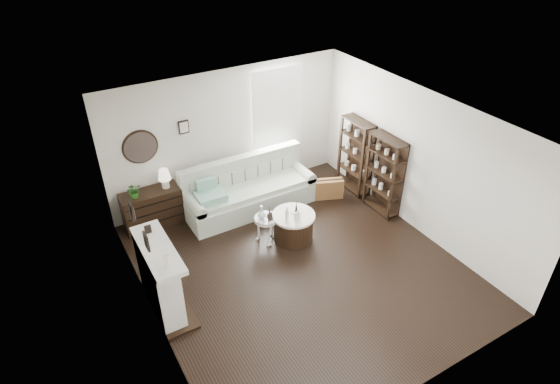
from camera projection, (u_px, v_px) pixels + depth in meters
room at (261, 117)px, 9.48m from camera, size 5.50×5.50×5.50m
fireplace at (161, 280)px, 7.03m from camera, size 0.50×1.40×1.84m
shelf_unit_far at (356, 156)px, 9.76m from camera, size 0.30×0.80×1.60m
shelf_unit_near at (384, 175)px, 9.11m from camera, size 0.30×0.80×1.60m
sofa at (248, 192)px, 9.44m from camera, size 2.64×0.92×1.03m
quilt at (210, 196)px, 8.84m from camera, size 0.56×0.47×0.14m
suitcase at (328, 189)px, 9.78m from camera, size 0.67×0.43×0.42m
dresser at (152, 208)px, 8.92m from camera, size 1.10×0.48×0.74m
table_lamp at (165, 179)px, 8.75m from camera, size 0.31×0.31×0.39m
potted_plant at (134, 191)px, 8.49m from camera, size 0.27×0.23×0.29m
drum_table at (293, 226)px, 8.58m from camera, size 0.78×0.78×0.54m
pedestal_table at (266, 219)px, 8.42m from camera, size 0.44×0.44×0.53m
eiffel_drum at (296, 207)px, 8.46m from camera, size 0.15×0.15×0.21m
bottle_drum at (287, 214)px, 8.21m from camera, size 0.07×0.07×0.29m
card_frame_drum at (297, 217)px, 8.22m from camera, size 0.15×0.10×0.19m
eiffel_ped at (269, 212)px, 8.40m from camera, size 0.11×0.11×0.16m
flask_ped at (262, 212)px, 8.30m from camera, size 0.14×0.14×0.26m
card_frame_ped at (270, 217)px, 8.28m from camera, size 0.12×0.08×0.15m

